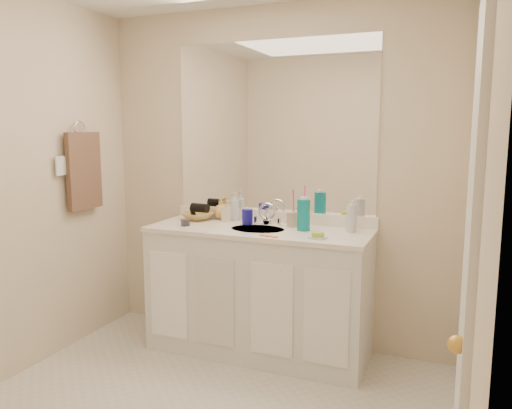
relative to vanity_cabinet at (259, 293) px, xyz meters
The scene contains 26 objects.
wall_back 0.82m from the vanity_cabinet, 90.00° to the left, with size 2.60×0.02×2.40m, color beige.
wall_right 1.83m from the vanity_cabinet, 38.25° to the right, with size 0.02×2.60×2.40m, color beige.
vanity_cabinet is the anchor object (origin of this frame).
countertop 0.44m from the vanity_cabinet, ahead, with size 1.52×0.57×0.03m, color white.
backsplash 0.56m from the vanity_cabinet, 90.00° to the left, with size 1.52×0.03×0.08m, color white.
sink_basin 0.44m from the vanity_cabinet, 90.00° to the right, with size 0.37×0.37×0.02m, color beige.
faucet 0.53m from the vanity_cabinet, 90.00° to the left, with size 0.02×0.02×0.11m, color silver.
mirror 1.17m from the vanity_cabinet, 90.00° to the left, with size 1.48×0.01×1.20m, color white.
blue_mug 0.53m from the vanity_cabinet, 141.18° to the left, with size 0.08×0.08×0.11m, color #191596.
tan_cup 0.56m from the vanity_cabinet, 35.85° to the left, with size 0.08×0.08×0.10m, color #C6AC8C.
toothbrush 0.65m from the vanity_cabinet, 34.48° to the left, with size 0.01×0.01×0.22m, color #F841A8.
mouthwash_bottle 0.64m from the vanity_cabinet, ahead, with size 0.09×0.09×0.21m, color #0B8087.
clear_pump_bottle 0.82m from the vanity_cabinet, 10.93° to the left, with size 0.07×0.07×0.18m, color silver.
soap_dish 0.67m from the vanity_cabinet, 19.67° to the right, with size 0.10×0.08×0.01m, color silver.
green_soap 0.68m from the vanity_cabinet, 19.67° to the right, with size 0.07×0.05×0.03m, color #8EC02E.
orange_comb 0.53m from the vanity_cabinet, 54.67° to the right, with size 0.13×0.03×0.01m, color #FF5F1A.
dark_jar 0.70m from the vanity_cabinet, 167.33° to the right, with size 0.06×0.06×0.04m, color #2E2D33.
soap_bottle_white 0.66m from the vanity_cabinet, 142.34° to the left, with size 0.08×0.08×0.21m, color silver.
soap_bottle_cream 0.64m from the vanity_cabinet, 152.92° to the left, with size 0.07×0.07×0.15m, color beige.
soap_bottle_yellow 0.70m from the vanity_cabinet, 150.53° to the left, with size 0.12×0.12×0.15m, color tan.
wicker_basket 0.74m from the vanity_cabinet, 166.81° to the left, with size 0.23×0.23×0.06m, color #A48142.
hair_dryer 0.76m from the vanity_cabinet, 166.33° to the left, with size 0.07×0.07×0.13m, color black.
towel_ring 1.71m from the vanity_cabinet, 168.86° to the right, with size 0.11×0.11×0.01m, color silver.
hand_towel 1.52m from the vanity_cabinet, 168.69° to the right, with size 0.04×0.32×0.55m, color #3F2C22.
switch_plate 1.61m from the vanity_cabinet, 160.52° to the right, with size 0.01×0.09×0.13m, color white.
door 1.94m from the vanity_cabinet, 45.81° to the right, with size 0.02×0.82×2.00m, color silver.
Camera 1 is at (1.24, -2.06, 1.55)m, focal length 35.00 mm.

